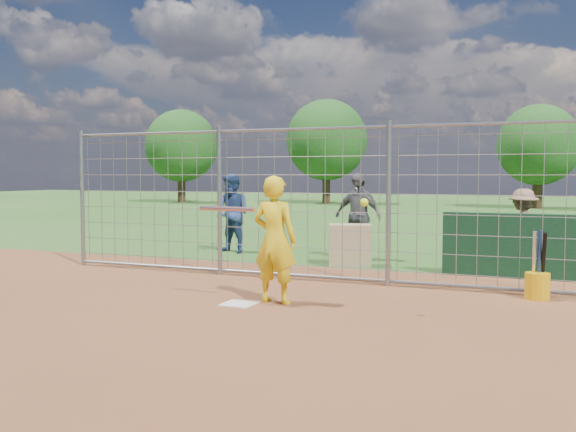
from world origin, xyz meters
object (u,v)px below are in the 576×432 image
at_px(equipment_bin, 350,245).
at_px(bucket_with_bats, 538,282).
at_px(batter, 275,240).
at_px(bystander_c, 523,229).
at_px(bystander_a, 232,213).
at_px(bystander_b, 358,216).

relative_size(equipment_bin, bucket_with_bats, 0.82).
bearing_deg(batter, bystander_c, -118.40).
xyz_separation_m(equipment_bin, bucket_with_bats, (3.43, -2.20, -0.15)).
distance_m(batter, bystander_a, 5.78).
xyz_separation_m(bystander_a, bucket_with_bats, (6.49, -3.16, -0.64)).
xyz_separation_m(bystander_b, bystander_c, (3.21, -0.10, -0.15)).
bearing_deg(bystander_a, bucket_with_bats, -12.38).
bearing_deg(equipment_bin, batter, -105.89).
distance_m(batter, bystander_b, 4.79).
distance_m(bystander_a, bystander_c, 6.15).
height_order(bystander_c, bucket_with_bats, bystander_c).
bearing_deg(bystander_c, batter, 27.47).
height_order(bystander_b, bucket_with_bats, bystander_b).
xyz_separation_m(bystander_a, equipment_bin, (3.06, -0.96, -0.49)).
height_order(batter, equipment_bin, batter).
relative_size(batter, equipment_bin, 2.18).
bearing_deg(bucket_with_bats, bystander_c, 96.50).
height_order(bystander_a, equipment_bin, bystander_a).
distance_m(bystander_a, equipment_bin, 3.25).
relative_size(batter, bystander_c, 1.17).
relative_size(batter, bystander_b, 0.97).
distance_m(bystander_c, bucket_with_bats, 3.08).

